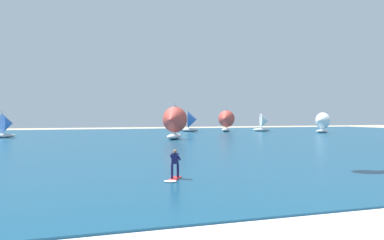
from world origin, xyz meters
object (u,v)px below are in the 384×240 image
sailboat_trailing (173,122)px  sailboat_heeled_over (321,122)px  kitesurfer (174,169)px  sailboat_anchored_offshore (192,121)px  sailboat_mid_right (264,122)px  sailboat_near_shore (7,125)px  sailboat_outermost (225,121)px

sailboat_trailing → sailboat_heeled_over: bearing=17.6°
kitesurfer → sailboat_anchored_offshore: (19.27, 58.02, 1.77)m
sailboat_mid_right → sailboat_anchored_offshore: size_ratio=0.92×
sailboat_mid_right → sailboat_near_shore: size_ratio=1.08×
sailboat_anchored_offshore → kitesurfer: bearing=-108.4°
sailboat_mid_right → sailboat_anchored_offshore: sailboat_anchored_offshore is taller
kitesurfer → sailboat_anchored_offshore: bearing=71.6°
sailboat_heeled_over → sailboat_near_shore: size_ratio=1.10×
sailboat_near_shore → sailboat_trailing: sailboat_trailing is taller
sailboat_outermost → sailboat_heeled_over: (16.45, -12.18, -0.29)m
sailboat_trailing → sailboat_anchored_offshore: bearing=66.4°
sailboat_outermost → sailboat_heeled_over: size_ratio=1.13×
sailboat_outermost → kitesurfer: bearing=-115.4°
sailboat_anchored_offshore → sailboat_trailing: 26.99m
sailboat_near_shore → sailboat_outermost: bearing=14.0°
sailboat_anchored_offshore → sailboat_heeled_over: (24.00, -13.66, -0.16)m
sailboat_anchored_offshore → sailboat_outermost: bearing=-11.1°
kitesurfer → sailboat_outermost: bearing=64.6°
sailboat_mid_right → sailboat_heeled_over: bearing=-54.5°
sailboat_mid_right → sailboat_trailing: size_ratio=0.85×
sailboat_outermost → sailboat_near_shore: bearing=-166.0°
sailboat_anchored_offshore → sailboat_near_shore: sailboat_anchored_offshore is taller
sailboat_mid_right → kitesurfer: bearing=-123.1°
sailboat_heeled_over → kitesurfer: bearing=-134.3°
kitesurfer → sailboat_heeled_over: size_ratio=0.41×
sailboat_outermost → sailboat_heeled_over: 20.48m
kitesurfer → sailboat_near_shore: 48.65m
kitesurfer → sailboat_outermost: sailboat_outermost is taller
sailboat_heeled_over → sailboat_trailing: sailboat_trailing is taller
sailboat_outermost → sailboat_anchored_offshore: sailboat_outermost is taller
kitesurfer → sailboat_trailing: sailboat_trailing is taller
sailboat_mid_right → sailboat_near_shore: bearing=-170.1°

